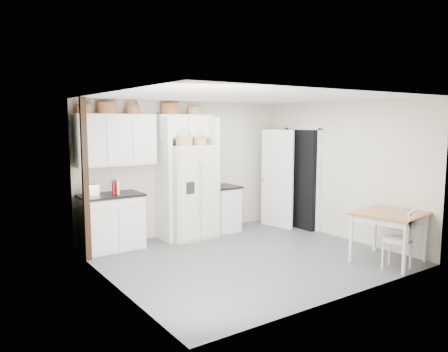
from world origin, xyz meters
TOP-DOWN VIEW (x-y plane):
  - floor at (0.00, 0.00)m, footprint 4.50×4.50m
  - ceiling at (0.00, 0.00)m, footprint 4.50×4.50m
  - wall_back at (0.00, 2.00)m, footprint 4.50×0.00m
  - wall_left at (-2.25, 0.00)m, footprint 0.00×4.00m
  - wall_right at (2.25, 0.00)m, footprint 0.00×4.00m
  - refrigerator at (-0.15, 1.62)m, footprint 0.92×0.74m
  - base_cab_left at (-1.68, 1.70)m, footprint 1.01×0.64m
  - base_cab_right at (0.68, 1.70)m, footprint 0.50×0.60m
  - dining_table at (1.70, -1.45)m, footprint 1.13×1.13m
  - windsor_chair at (1.48, -1.75)m, footprint 0.56×0.54m
  - counter_left at (-1.68, 1.70)m, footprint 1.05×0.68m
  - counter_right at (0.68, 1.70)m, footprint 0.54×0.64m
  - toaster at (-2.02, 1.71)m, footprint 0.29×0.18m
  - cookbook_red at (-1.65, 1.62)m, footprint 0.07×0.15m
  - cookbook_cream at (-1.59, 1.62)m, footprint 0.04×0.17m
  - basket_upper_a at (-2.03, 1.83)m, footprint 0.27×0.27m
  - basket_upper_b at (-1.64, 1.83)m, footprint 0.34×0.34m
  - basket_upper_c at (-1.17, 1.83)m, footprint 0.25×0.25m
  - basket_bridge_a at (-0.43, 1.83)m, footprint 0.37×0.37m
  - basket_bridge_b at (0.08, 1.83)m, footprint 0.26×0.26m
  - basket_fridge_a at (-0.31, 1.52)m, footprint 0.32×0.32m
  - basket_fridge_b at (0.03, 1.52)m, footprint 0.26×0.26m
  - upper_cabinet at (-1.50, 1.83)m, footprint 1.40×0.34m
  - bridge_cabinet at (-0.15, 1.83)m, footprint 1.12×0.34m
  - fridge_panel_left at (-0.66, 1.70)m, footprint 0.08×0.60m
  - fridge_panel_right at (0.36, 1.70)m, footprint 0.08×0.60m
  - trim_post at (-2.20, 1.35)m, footprint 0.09×0.09m
  - doorway_void at (2.16, 1.00)m, footprint 0.18×0.85m
  - door_slab at (1.80, 1.33)m, footprint 0.21×0.79m

SIDE VIEW (x-z plane):
  - floor at x=0.00m, z-range 0.00..0.00m
  - dining_table at x=1.70m, z-range 0.00..0.80m
  - base_cab_right at x=0.68m, z-range 0.00..0.89m
  - base_cab_left at x=-1.68m, z-range 0.00..0.94m
  - windsor_chair at x=1.48m, z-range 0.00..0.94m
  - refrigerator at x=-0.15m, z-range 0.00..1.78m
  - counter_right at x=0.68m, z-range 0.89..0.93m
  - counter_left at x=-1.68m, z-range 0.94..0.98m
  - doorway_void at x=2.16m, z-range 0.00..2.05m
  - door_slab at x=1.80m, z-range 0.00..2.05m
  - toaster at x=-2.02m, z-range 0.98..1.17m
  - cookbook_red at x=-1.65m, z-range 0.98..1.20m
  - cookbook_cream at x=-1.59m, z-range 0.98..1.24m
  - fridge_panel_left at x=-0.66m, z-range 0.00..2.30m
  - fridge_panel_right at x=0.36m, z-range 0.00..2.30m
  - wall_back at x=0.00m, z-range -0.95..3.55m
  - wall_left at x=-2.25m, z-range -0.70..3.30m
  - wall_right at x=2.25m, z-range -0.70..3.30m
  - trim_post at x=-2.20m, z-range 0.00..2.60m
  - basket_fridge_b at x=0.03m, z-range 1.78..1.91m
  - basket_fridge_a at x=-0.31m, z-range 1.78..1.95m
  - upper_cabinet at x=-1.50m, z-range 1.45..2.35m
  - bridge_cabinet at x=-0.15m, z-range 1.90..2.35m
  - basket_upper_c at x=-1.17m, z-range 2.35..2.50m
  - basket_bridge_b at x=0.08m, z-range 2.35..2.50m
  - basket_upper_a at x=-2.03m, z-range 2.35..2.51m
  - basket_upper_b at x=-1.64m, z-range 2.35..2.55m
  - basket_bridge_a at x=-0.43m, z-range 2.35..2.56m
  - ceiling at x=0.00m, z-range 2.60..2.60m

